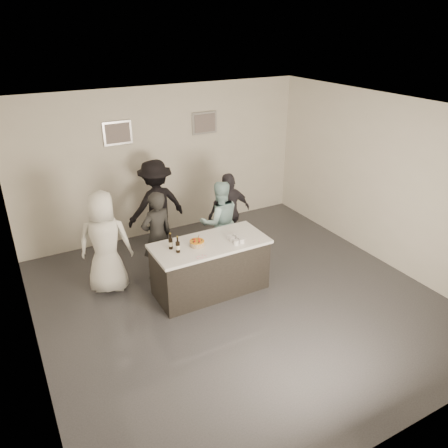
{
  "coord_description": "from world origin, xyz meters",
  "views": [
    {
      "loc": [
        -3.02,
        -5.02,
        4.12
      ],
      "look_at": [
        0.0,
        0.5,
        1.15
      ],
      "focal_mm": 35.0,
      "sensor_mm": 36.0,
      "label": 1
    }
  ],
  "objects_px": {
    "person_main_black": "(157,236)",
    "person_main_blue": "(220,222)",
    "beer_bottle_b": "(178,245)",
    "person_guest_left": "(105,243)",
    "person_guest_right": "(229,212)",
    "beer_bottle_a": "(171,241)",
    "bar_counter": "(210,267)",
    "person_guest_back": "(156,205)",
    "cake": "(197,244)"
  },
  "relations": [
    {
      "from": "bar_counter",
      "to": "cake",
      "type": "bearing_deg",
      "value": -179.49
    },
    {
      "from": "bar_counter",
      "to": "beer_bottle_a",
      "type": "height_order",
      "value": "beer_bottle_a"
    },
    {
      "from": "person_main_blue",
      "to": "person_guest_right",
      "type": "height_order",
      "value": "person_guest_right"
    },
    {
      "from": "cake",
      "to": "beer_bottle_b",
      "type": "distance_m",
      "value": 0.36
    },
    {
      "from": "bar_counter",
      "to": "person_main_blue",
      "type": "relative_size",
      "value": 1.2
    },
    {
      "from": "cake",
      "to": "person_main_blue",
      "type": "relative_size",
      "value": 0.15
    },
    {
      "from": "bar_counter",
      "to": "person_main_black",
      "type": "relative_size",
      "value": 1.17
    },
    {
      "from": "person_guest_back",
      "to": "cake",
      "type": "bearing_deg",
      "value": 81.92
    },
    {
      "from": "bar_counter",
      "to": "beer_bottle_b",
      "type": "xyz_separation_m",
      "value": [
        -0.57,
        -0.05,
        0.58
      ]
    },
    {
      "from": "beer_bottle_b",
      "to": "person_main_blue",
      "type": "relative_size",
      "value": 0.17
    },
    {
      "from": "beer_bottle_a",
      "to": "beer_bottle_b",
      "type": "relative_size",
      "value": 1.0
    },
    {
      "from": "person_main_blue",
      "to": "person_main_black",
      "type": "bearing_deg",
      "value": 11.13
    },
    {
      "from": "person_main_blue",
      "to": "person_guest_right",
      "type": "relative_size",
      "value": 0.99
    },
    {
      "from": "person_guest_right",
      "to": "person_guest_back",
      "type": "height_order",
      "value": "person_guest_back"
    },
    {
      "from": "cake",
      "to": "person_main_black",
      "type": "xyz_separation_m",
      "value": [
        -0.36,
        0.8,
        -0.14
      ]
    },
    {
      "from": "bar_counter",
      "to": "beer_bottle_b",
      "type": "relative_size",
      "value": 7.15
    },
    {
      "from": "person_guest_right",
      "to": "bar_counter",
      "type": "bearing_deg",
      "value": 43.91
    },
    {
      "from": "bar_counter",
      "to": "person_guest_left",
      "type": "bearing_deg",
      "value": 149.27
    },
    {
      "from": "cake",
      "to": "person_guest_back",
      "type": "distance_m",
      "value": 1.88
    },
    {
      "from": "person_guest_back",
      "to": "person_guest_left",
      "type": "bearing_deg",
      "value": 31.75
    },
    {
      "from": "beer_bottle_b",
      "to": "person_guest_left",
      "type": "distance_m",
      "value": 1.28
    },
    {
      "from": "beer_bottle_b",
      "to": "person_guest_left",
      "type": "height_order",
      "value": "person_guest_left"
    },
    {
      "from": "beer_bottle_b",
      "to": "person_main_blue",
      "type": "bearing_deg",
      "value": 36.88
    },
    {
      "from": "person_guest_right",
      "to": "person_guest_back",
      "type": "relative_size",
      "value": 0.88
    },
    {
      "from": "cake",
      "to": "person_main_black",
      "type": "bearing_deg",
      "value": 114.33
    },
    {
      "from": "bar_counter",
      "to": "person_guest_back",
      "type": "height_order",
      "value": "person_guest_back"
    },
    {
      "from": "beer_bottle_a",
      "to": "cake",
      "type": "bearing_deg",
      "value": -15.04
    },
    {
      "from": "bar_counter",
      "to": "person_guest_back",
      "type": "xyz_separation_m",
      "value": [
        -0.19,
        1.87,
        0.44
      ]
    },
    {
      "from": "person_main_black",
      "to": "person_main_blue",
      "type": "relative_size",
      "value": 1.03
    },
    {
      "from": "beer_bottle_a",
      "to": "person_guest_back",
      "type": "relative_size",
      "value": 0.15
    },
    {
      "from": "person_guest_right",
      "to": "person_guest_back",
      "type": "bearing_deg",
      "value": -37.39
    },
    {
      "from": "beer_bottle_a",
      "to": "person_main_black",
      "type": "height_order",
      "value": "person_main_black"
    },
    {
      "from": "bar_counter",
      "to": "beer_bottle_a",
      "type": "bearing_deg",
      "value": 170.47
    },
    {
      "from": "person_main_black",
      "to": "person_main_blue",
      "type": "distance_m",
      "value": 1.22
    },
    {
      "from": "person_main_blue",
      "to": "person_guest_left",
      "type": "height_order",
      "value": "person_guest_left"
    },
    {
      "from": "person_guest_back",
      "to": "beer_bottle_a",
      "type": "bearing_deg",
      "value": 69.28
    },
    {
      "from": "beer_bottle_b",
      "to": "person_guest_back",
      "type": "xyz_separation_m",
      "value": [
        0.38,
        1.92,
        -0.14
      ]
    },
    {
      "from": "beer_bottle_a",
      "to": "person_main_blue",
      "type": "bearing_deg",
      "value": 30.79
    },
    {
      "from": "person_guest_back",
      "to": "person_main_black",
      "type": "bearing_deg",
      "value": 62.62
    },
    {
      "from": "bar_counter",
      "to": "person_guest_right",
      "type": "xyz_separation_m",
      "value": [
        0.98,
        1.12,
        0.33
      ]
    },
    {
      "from": "person_guest_left",
      "to": "person_guest_right",
      "type": "bearing_deg",
      "value": -150.77
    },
    {
      "from": "person_main_black",
      "to": "person_guest_right",
      "type": "distance_m",
      "value": 1.61
    },
    {
      "from": "person_guest_back",
      "to": "bar_counter",
      "type": "bearing_deg",
      "value": 88.8
    },
    {
      "from": "beer_bottle_a",
      "to": "person_main_blue",
      "type": "xyz_separation_m",
      "value": [
        1.25,
        0.75,
        -0.26
      ]
    },
    {
      "from": "beer_bottle_b",
      "to": "person_main_blue",
      "type": "xyz_separation_m",
      "value": [
        1.2,
        0.9,
        -0.26
      ]
    },
    {
      "from": "person_guest_right",
      "to": "person_main_blue",
      "type": "bearing_deg",
      "value": 32.75
    },
    {
      "from": "person_guest_right",
      "to": "beer_bottle_a",
      "type": "bearing_deg",
      "value": 27.52
    },
    {
      "from": "beer_bottle_a",
      "to": "person_main_blue",
      "type": "relative_size",
      "value": 0.17
    },
    {
      "from": "beer_bottle_b",
      "to": "beer_bottle_a",
      "type": "bearing_deg",
      "value": 109.28
    },
    {
      "from": "beer_bottle_a",
      "to": "person_guest_left",
      "type": "relative_size",
      "value": 0.15
    }
  ]
}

